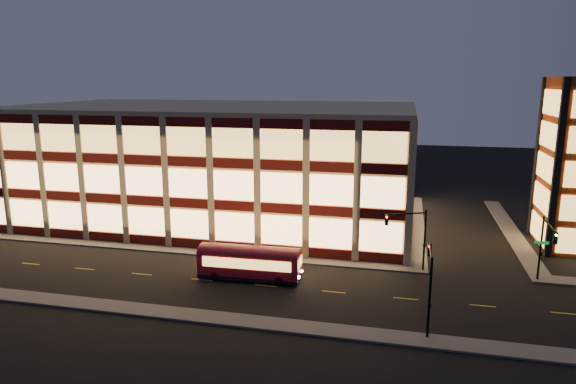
# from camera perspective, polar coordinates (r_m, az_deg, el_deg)

# --- Properties ---
(ground) EXTENTS (200.00, 200.00, 0.00)m
(ground) POSITION_cam_1_polar(r_m,az_deg,el_deg) (54.32, -11.02, -6.88)
(ground) COLOR black
(ground) RESTS_ON ground
(sidewalk_office_south) EXTENTS (54.00, 2.00, 0.15)m
(sidewalk_office_south) POSITION_cam_1_polar(r_m,az_deg,el_deg) (56.39, -13.41, -6.19)
(sidewalk_office_south) COLOR #514F4C
(sidewalk_office_south) RESTS_ON ground
(sidewalk_office_east) EXTENTS (2.00, 30.00, 0.15)m
(sidewalk_office_east) POSITION_cam_1_polar(r_m,az_deg,el_deg) (66.05, 14.01, -3.48)
(sidewalk_office_east) COLOR #514F4C
(sidewalk_office_east) RESTS_ON ground
(sidewalk_tower_west) EXTENTS (2.00, 30.00, 0.15)m
(sidewalk_tower_west) POSITION_cam_1_polar(r_m,az_deg,el_deg) (67.20, 23.44, -3.88)
(sidewalk_tower_west) COLOR #514F4C
(sidewalk_tower_west) RESTS_ON ground
(sidewalk_near) EXTENTS (100.00, 2.00, 0.15)m
(sidewalk_near) POSITION_cam_1_polar(r_m,az_deg,el_deg) (43.64, -18.12, -12.09)
(sidewalk_near) COLOR #514F4C
(sidewalk_near) RESTS_ON ground
(office_building) EXTENTS (50.45, 30.45, 14.50)m
(office_building) POSITION_cam_1_polar(r_m,az_deg,el_deg) (68.88, -7.77, 3.53)
(office_building) COLOR tan
(office_building) RESTS_ON ground
(traffic_signal_far) EXTENTS (3.79, 1.87, 6.00)m
(traffic_signal_far) POSITION_cam_1_polar(r_m,az_deg,el_deg) (48.81, 13.51, -4.14)
(traffic_signal_far) COLOR black
(traffic_signal_far) RESTS_ON ground
(traffic_signal_right) EXTENTS (1.20, 4.37, 6.00)m
(traffic_signal_right) POSITION_cam_1_polar(r_m,az_deg,el_deg) (49.45, 26.74, -4.94)
(traffic_signal_right) COLOR black
(traffic_signal_right) RESTS_ON ground
(traffic_signal_near) EXTENTS (0.32, 4.45, 6.00)m
(traffic_signal_near) POSITION_cam_1_polar(r_m,az_deg,el_deg) (38.15, 15.47, -8.92)
(traffic_signal_near) COLOR black
(traffic_signal_near) RESTS_ON ground
(trolley_bus) EXTENTS (9.25, 2.63, 3.11)m
(trolley_bus) POSITION_cam_1_polar(r_m,az_deg,el_deg) (46.74, -4.29, -7.64)
(trolley_bus) COLOR maroon
(trolley_bus) RESTS_ON ground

